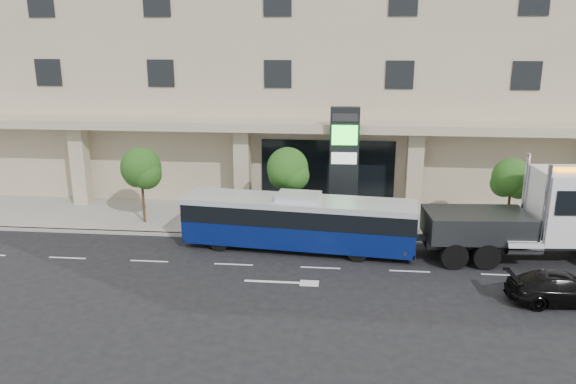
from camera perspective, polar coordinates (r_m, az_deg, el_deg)
name	(u,v)px	position (r m, az deg, el deg)	size (l,w,h in m)	color
ground	(322,255)	(27.11, 3.44, -6.45)	(120.00, 120.00, 0.00)	black
sidewalk	(325,221)	(31.77, 3.80, -2.94)	(120.00, 6.00, 0.15)	gray
curb	(323,239)	(28.95, 3.60, -4.82)	(120.00, 0.30, 0.15)	gray
convention_center	(333,38)	(40.54, 4.58, 15.31)	(60.00, 17.60, 20.00)	tan
tree_left	(142,170)	(31.47, -14.66, 2.15)	(2.27, 2.20, 4.22)	#422B19
tree_mid	(288,171)	(29.66, 0.01, 2.15)	(2.28, 2.20, 4.38)	#422B19
tree_right	(512,180)	(30.83, 21.80, 1.10)	(2.10, 2.00, 4.04)	#422B19
city_bus	(298,221)	(27.34, 1.06, -2.98)	(11.44, 3.55, 2.85)	black
tow_truck	(538,219)	(28.32, 24.06, -2.56)	(10.71, 3.25, 4.86)	#2D3033
black_sedan	(562,288)	(24.78, 26.11, -8.76)	(1.74, 4.27, 1.24)	black
signage_pylon	(344,164)	(30.98, 5.69, 2.86)	(1.60, 0.63, 6.34)	black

